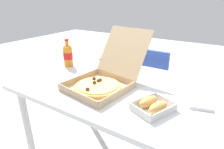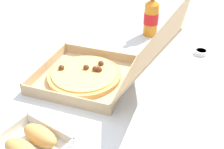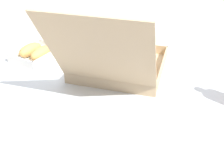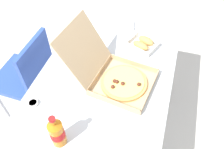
{
  "view_description": "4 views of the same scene",
  "coord_description": "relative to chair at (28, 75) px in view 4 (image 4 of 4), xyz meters",
  "views": [
    {
      "loc": [
        0.55,
        -0.97,
        1.25
      ],
      "look_at": [
        -0.05,
        -0.02,
        0.79
      ],
      "focal_mm": 30.25,
      "sensor_mm": 36.0,
      "label": 1
    },
    {
      "loc": [
        0.76,
        0.15,
        1.32
      ],
      "look_at": [
        -0.09,
        -0.02,
        0.75
      ],
      "focal_mm": 43.63,
      "sensor_mm": 36.0,
      "label": 2
    },
    {
      "loc": [
        -0.19,
        0.88,
        1.27
      ],
      "look_at": [
        -0.06,
        -0.03,
        0.75
      ],
      "focal_mm": 45.25,
      "sensor_mm": 36.0,
      "label": 3
    },
    {
      "loc": [
        -0.97,
        -0.32,
        1.84
      ],
      "look_at": [
        -0.07,
        -0.05,
        0.77
      ],
      "focal_mm": 37.32,
      "sensor_mm": 36.0,
      "label": 4
    }
  ],
  "objects": [
    {
      "name": "bread_side_box",
      "position": [
        0.3,
        -0.82,
        0.27
      ],
      "size": [
        0.21,
        0.23,
        0.06
      ],
      "color": "white",
      "rests_on": "dining_table"
    },
    {
      "name": "napkin_pile",
      "position": [
        0.5,
        -0.65,
        0.25
      ],
      "size": [
        0.13,
        0.13,
        0.02
      ],
      "primitive_type": "cube",
      "rotation": [
        0.0,
        0.0,
        0.25
      ],
      "color": "white",
      "rests_on": "dining_table"
    },
    {
      "name": "cola_bottle",
      "position": [
        -0.52,
        -0.56,
        0.34
      ],
      "size": [
        0.07,
        0.07,
        0.22
      ],
      "color": "orange",
      "rests_on": "dining_table"
    },
    {
      "name": "dipping_sauce_cup",
      "position": [
        -0.36,
        -0.32,
        0.25
      ],
      "size": [
        0.06,
        0.06,
        0.02
      ],
      "color": "white",
      "rests_on": "dining_table"
    },
    {
      "name": "pizza_box_open",
      "position": [
        -0.06,
        -0.73,
        0.29
      ],
      "size": [
        0.41,
        0.57,
        0.34
      ],
      "color": "tan",
      "rests_on": "dining_table"
    },
    {
      "name": "ground_plane",
      "position": [
        0.01,
        -0.65,
        -0.48
      ],
      "size": [
        10.0,
        10.0,
        0.0
      ],
      "primitive_type": "plane",
      "color": "beige"
    },
    {
      "name": "dining_table",
      "position": [
        0.01,
        -0.65,
        0.16
      ],
      "size": [
        1.28,
        0.83,
        0.72
      ],
      "color": "silver",
      "rests_on": "ground_plane"
    },
    {
      "name": "chair",
      "position": [
        0.0,
        0.0,
        0.0
      ],
      "size": [
        0.41,
        0.41,
        0.83
      ],
      "color": "#2D4CAD",
      "rests_on": "ground_plane"
    },
    {
      "name": "paper_menu",
      "position": [
        0.35,
        -0.45,
        0.24
      ],
      "size": [
        0.24,
        0.19,
        0.0
      ],
      "primitive_type": "cube",
      "rotation": [
        0.0,
        0.0,
        -0.2
      ],
      "color": "white",
      "rests_on": "dining_table"
    }
  ]
}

